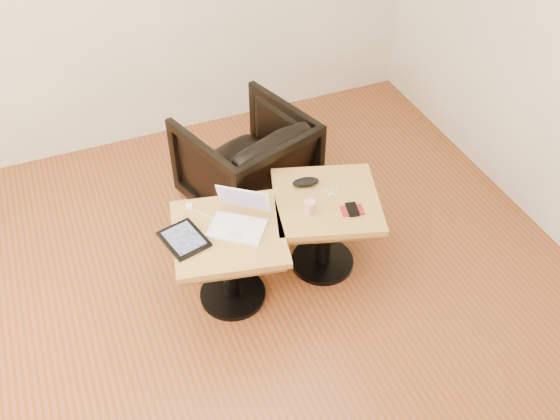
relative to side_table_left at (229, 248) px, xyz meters
name	(u,v)px	position (x,y,z in m)	size (l,w,h in m)	color
room_shell	(227,161)	(-0.08, -0.37, 0.93)	(4.52, 4.52, 2.71)	brown
side_table_left	(229,248)	(0.00, 0.00, 0.00)	(0.73, 0.73, 0.56)	black
side_table_right	(325,216)	(0.63, 0.04, 0.00)	(0.77, 0.77, 0.56)	black
laptop	(239,219)	(0.08, 0.03, 0.18)	(0.41, 0.41, 0.21)	white
tablet	(184,239)	(-0.25, 0.02, 0.15)	(0.27, 0.31, 0.02)	black
charging_adapter	(189,207)	(-0.15, 0.27, 0.15)	(0.04, 0.04, 0.02)	white
glasses_case	(306,182)	(0.56, 0.20, 0.17)	(0.16, 0.07, 0.05)	black
striped_cup	(310,207)	(0.48, -0.03, 0.18)	(0.06, 0.06, 0.08)	#F34C68
earbuds_tangle	(332,192)	(0.68, 0.07, 0.15)	(0.08, 0.07, 0.02)	white
phone_on_sleeve	(352,210)	(0.72, -0.11, 0.15)	(0.15, 0.13, 0.02)	maroon
armchair	(246,162)	(0.39, 0.80, -0.07)	(0.75, 0.78, 0.71)	black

